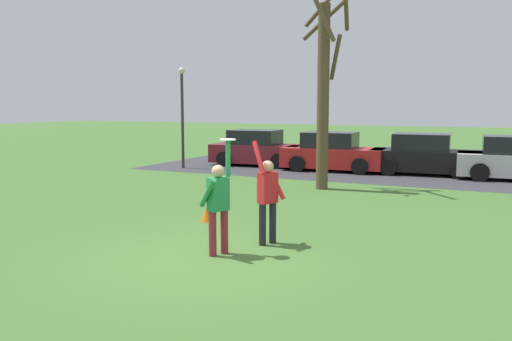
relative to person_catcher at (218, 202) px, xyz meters
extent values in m
plane|color=#426B2D|center=(-0.10, -0.16, -0.98)|extent=(120.00, 120.00, 0.00)
cylinder|color=maroon|center=(-0.06, -0.12, -0.57)|extent=(0.14, 0.14, 0.82)
cylinder|color=maroon|center=(0.06, 0.12, -0.57)|extent=(0.14, 0.14, 0.82)
cube|color=#238447|center=(0.00, 0.00, 0.14)|extent=(0.35, 0.42, 0.60)
sphere|color=tan|center=(0.00, 0.00, 0.55)|extent=(0.23, 0.23, 0.23)
cylinder|color=#238447|center=(-0.10, -0.20, 0.19)|extent=(0.46, 0.28, 0.58)
cylinder|color=#238447|center=(0.10, 0.20, 0.77)|extent=(0.09, 0.09, 0.66)
cylinder|color=black|center=(0.56, 1.17, -0.57)|extent=(0.14, 0.14, 0.82)
cylinder|color=black|center=(0.44, 0.94, -0.57)|extent=(0.14, 0.14, 0.82)
cube|color=red|center=(0.50, 1.05, 0.14)|extent=(0.35, 0.42, 0.60)
sphere|color=tan|center=(0.50, 1.05, 0.55)|extent=(0.23, 0.23, 0.23)
cylinder|color=red|center=(0.60, 1.26, 0.19)|extent=(0.46, 0.28, 0.58)
cylinder|color=red|center=(0.40, 0.85, 0.74)|extent=(0.34, 0.21, 0.65)
cylinder|color=white|center=(0.10, 0.20, 1.11)|extent=(0.29, 0.29, 0.02)
cube|color=maroon|center=(-5.42, 13.10, -0.43)|extent=(4.21, 2.08, 0.80)
cube|color=black|center=(-5.57, 13.09, 0.29)|extent=(2.21, 1.78, 0.64)
cylinder|color=black|center=(-4.21, 14.10, -0.65)|extent=(0.67, 0.26, 0.66)
cylinder|color=black|center=(-4.09, 12.28, -0.65)|extent=(0.67, 0.26, 0.66)
cylinder|color=black|center=(-6.75, 13.93, -0.65)|extent=(0.67, 0.26, 0.66)
cylinder|color=black|center=(-6.62, 12.11, -0.65)|extent=(0.67, 0.26, 0.66)
cube|color=red|center=(-1.83, 12.76, -0.43)|extent=(4.21, 2.08, 0.80)
cube|color=black|center=(-1.98, 12.75, 0.29)|extent=(2.21, 1.78, 0.64)
cylinder|color=black|center=(-0.63, 13.75, -0.65)|extent=(0.67, 0.26, 0.66)
cylinder|color=black|center=(-0.50, 11.94, -0.65)|extent=(0.67, 0.26, 0.66)
cylinder|color=black|center=(-3.16, 13.58, -0.65)|extent=(0.67, 0.26, 0.66)
cylinder|color=black|center=(-3.04, 11.76, -0.65)|extent=(0.67, 0.26, 0.66)
cube|color=black|center=(1.74, 13.19, -0.43)|extent=(4.21, 2.08, 0.80)
cube|color=black|center=(1.59, 13.18, 0.29)|extent=(2.21, 1.78, 0.64)
cylinder|color=black|center=(2.94, 14.18, -0.65)|extent=(0.67, 0.26, 0.66)
cylinder|color=black|center=(3.07, 12.36, -0.65)|extent=(0.67, 0.26, 0.66)
cylinder|color=black|center=(0.41, 14.01, -0.65)|extent=(0.67, 0.26, 0.66)
cylinder|color=black|center=(0.53, 12.19, -0.65)|extent=(0.67, 0.26, 0.66)
cylinder|color=black|center=(3.66, 13.82, -0.65)|extent=(0.67, 0.26, 0.66)
cylinder|color=black|center=(3.78, 12.00, -0.65)|extent=(0.67, 0.26, 0.66)
cube|color=#38383D|center=(1.62, 12.85, -0.98)|extent=(22.97, 6.40, 0.01)
cylinder|color=brown|center=(-0.74, 8.05, 1.94)|extent=(0.38, 0.38, 5.84)
cylinder|color=brown|center=(-0.43, 8.28, 3.21)|extent=(0.63, 0.80, 1.37)
cylinder|color=brown|center=(-0.99, 8.49, 4.80)|extent=(1.02, 0.66, 1.24)
cylinder|color=brown|center=(-0.91, 8.79, 4.53)|extent=(1.59, 0.47, 1.44)
cylinder|color=brown|center=(-0.74, 7.60, 4.60)|extent=(1.04, 0.15, 1.97)
cylinder|color=#2D2D33|center=(-7.92, 10.85, 1.02)|extent=(0.12, 0.12, 4.00)
sphere|color=silver|center=(-7.92, 10.85, 3.14)|extent=(0.28, 0.28, 0.28)
cone|color=orange|center=(-1.63, 2.28, -0.82)|extent=(0.26, 0.26, 0.32)
camera|label=1|loc=(4.68, -8.18, 1.74)|focal=37.24mm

